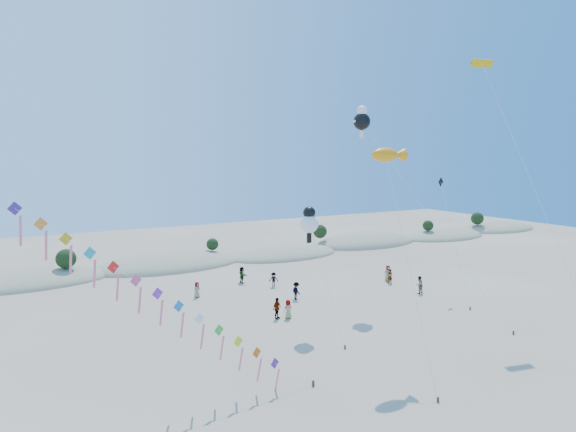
{
  "coord_description": "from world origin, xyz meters",
  "views": [
    {
      "loc": [
        -15.86,
        -14.9,
        13.69
      ],
      "look_at": [
        0.16,
        14.0,
        9.7
      ],
      "focal_mm": 30.0,
      "sensor_mm": 36.0,
      "label": 1
    }
  ],
  "objects": [
    {
      "name": "beachgoers",
      "position": [
        8.64,
        25.89,
        0.86
      ],
      "size": [
        21.67,
        13.86,
        1.83
      ],
      "color": "slate",
      "rests_on": "ground"
    },
    {
      "name": "kite_train",
      "position": [
        -13.99,
        11.04,
        9.54
      ],
      "size": [
        24.24,
        5.02,
        18.42
      ],
      "color": "#3F2D1E",
      "rests_on": "ground"
    },
    {
      "name": "cartoon_kite_low",
      "position": [
        4.17,
        17.71,
        8.63
      ],
      "size": [
        1.5,
        6.33,
        9.85
      ],
      "color": "#3F2D1E",
      "rests_on": "ground"
    },
    {
      "name": "dune_ridge",
      "position": [
        1.06,
        45.14,
        0.11
      ],
      "size": [
        145.3,
        11.49,
        5.57
      ],
      "color": "gray",
      "rests_on": "ground"
    },
    {
      "name": "parafoil_kite",
      "position": [
        19.24,
        13.83,
        21.14
      ],
      "size": [
        3.42,
        13.61,
        22.14
      ],
      "color": "#3F2D1E",
      "rests_on": "ground"
    },
    {
      "name": "fish_kite",
      "position": [
        6.3,
        10.82,
        13.87
      ],
      "size": [
        3.74,
        7.94,
        14.41
      ],
      "color": "#3F2D1E",
      "rests_on": "ground"
    },
    {
      "name": "dark_kite",
      "position": [
        20.76,
        18.55,
        8.18
      ],
      "size": [
        2.83,
        6.43,
        11.77
      ],
      "color": "#3F2D1E",
      "rests_on": "ground"
    },
    {
      "name": "cartoon_kite_high",
      "position": [
        13.47,
        23.15,
        17.39
      ],
      "size": [
        4.63,
        15.9,
        18.76
      ],
      "color": "#3F2D1E",
      "rests_on": "ground"
    }
  ]
}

